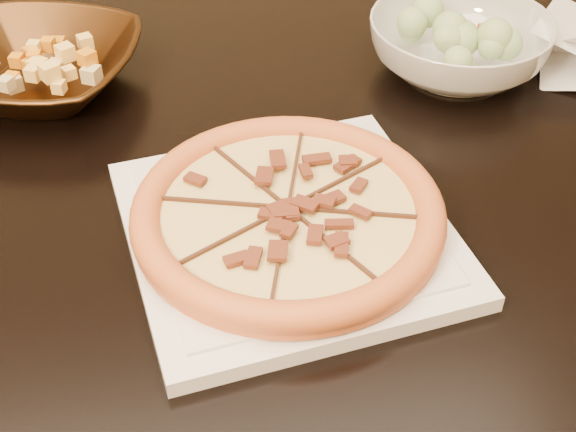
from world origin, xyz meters
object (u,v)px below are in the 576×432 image
(dining_table, at_px, (210,220))
(plate, at_px, (288,231))
(pizza, at_px, (288,213))
(salad_bowl, at_px, (459,46))
(bronze_bowl, at_px, (37,68))

(dining_table, height_order, plate, plate)
(plate, bearing_deg, pizza, 123.43)
(dining_table, height_order, salad_bowl, salad_bowl)
(bronze_bowl, xyz_separation_m, salad_bowl, (0.53, -0.04, 0.01))
(pizza, bearing_deg, salad_bowl, 46.83)
(bronze_bowl, distance_m, salad_bowl, 0.53)
(dining_table, xyz_separation_m, pizza, (0.07, -0.15, 0.13))
(dining_table, height_order, pizza, pizza)
(dining_table, bearing_deg, salad_bowl, 22.49)
(salad_bowl, bearing_deg, dining_table, -157.51)
(salad_bowl, bearing_deg, plate, -133.17)
(pizza, xyz_separation_m, salad_bowl, (0.27, 0.29, 0.00))
(plate, relative_size, bronze_bowl, 1.42)
(plate, distance_m, bronze_bowl, 0.42)
(dining_table, xyz_separation_m, bronze_bowl, (-0.19, 0.18, 0.12))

